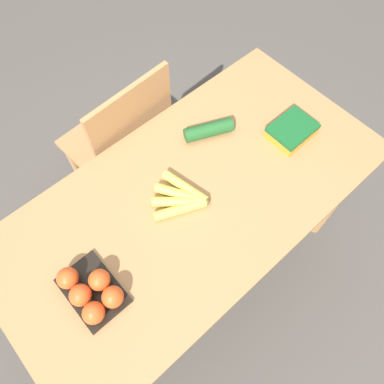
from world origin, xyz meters
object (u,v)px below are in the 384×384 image
cucumber_near (208,130)px  carrot_bag (292,130)px  chair (124,145)px  banana_bunch (182,198)px  tomato_pack (91,292)px

cucumber_near → carrot_bag: bearing=-42.2°
chair → carrot_bag: size_ratio=5.69×
carrot_bag → cucumber_near: cucumber_near is taller
banana_bunch → tomato_pack: bearing=-171.1°
chair → carrot_bag: bearing=122.1°
banana_bunch → cucumber_near: 0.30m
chair → cucumber_near: chair is taller
chair → cucumber_near: bearing=112.8°
tomato_pack → cucumber_near: (0.66, 0.21, -0.01)m
chair → banana_bunch: size_ratio=4.83×
chair → cucumber_near: size_ratio=4.95×
banana_bunch → tomato_pack: (-0.41, -0.06, 0.02)m
chair → banana_bunch: (-0.08, -0.51, 0.30)m
banana_bunch → cucumber_near: (0.26, 0.14, 0.01)m
chair → cucumber_near: 0.51m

